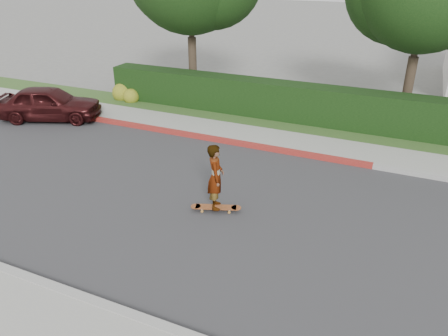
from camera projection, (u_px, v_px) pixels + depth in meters
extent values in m
plane|color=slate|center=(307.00, 229.00, 10.36)|extent=(120.00, 120.00, 0.00)
cube|color=#2D2D30|center=(307.00, 229.00, 10.36)|extent=(60.00, 8.00, 0.01)
cube|color=#9E9E99|center=(340.00, 160.00, 13.69)|extent=(60.00, 0.20, 0.15)
cube|color=maroon|center=(198.00, 136.00, 15.54)|extent=(12.00, 0.21, 0.15)
cube|color=gray|center=(345.00, 150.00, 14.44)|extent=(60.00, 1.60, 0.12)
cube|color=#2D4C1E|center=(353.00, 135.00, 15.76)|extent=(60.00, 1.60, 0.10)
cube|color=black|center=(280.00, 101.00, 17.05)|extent=(15.00, 1.00, 1.50)
sphere|color=#2D4C19|center=(122.00, 93.00, 19.55)|extent=(0.90, 0.90, 0.90)
sphere|color=#2D4C19|center=(131.00, 97.00, 19.19)|extent=(0.70, 0.70, 0.70)
cylinder|color=#33261C|center=(193.00, 68.00, 19.52)|extent=(0.36, 0.36, 2.70)
cylinder|color=#33261C|center=(191.00, 21.00, 18.64)|extent=(0.24, 0.24, 2.25)
cylinder|color=#33261C|center=(408.00, 90.00, 16.65)|extent=(0.36, 0.36, 2.52)
cylinder|color=#33261C|center=(417.00, 39.00, 15.83)|extent=(0.24, 0.24, 2.10)
cylinder|color=#CA8737|center=(202.00, 211.00, 11.01)|extent=(0.08, 0.06, 0.07)
cylinder|color=#CA8737|center=(203.00, 207.00, 11.19)|extent=(0.08, 0.06, 0.07)
cylinder|color=#CA8737|center=(229.00, 212.00, 10.97)|extent=(0.08, 0.06, 0.07)
cylinder|color=#CA8737|center=(230.00, 208.00, 11.14)|extent=(0.08, 0.06, 0.07)
cube|color=silver|center=(202.00, 207.00, 11.08)|extent=(0.13, 0.21, 0.03)
cube|color=silver|center=(229.00, 208.00, 11.04)|extent=(0.13, 0.21, 0.03)
cube|color=brown|center=(216.00, 207.00, 11.05)|extent=(1.05, 0.59, 0.02)
cylinder|color=brown|center=(196.00, 206.00, 11.08)|extent=(0.32, 0.32, 0.02)
cylinder|color=brown|center=(236.00, 208.00, 11.01)|extent=(0.32, 0.32, 0.02)
imported|color=white|center=(216.00, 177.00, 10.67)|extent=(0.63, 0.73, 1.70)
imported|color=#3D1314|center=(49.00, 103.00, 17.09)|extent=(4.24, 2.95, 1.34)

